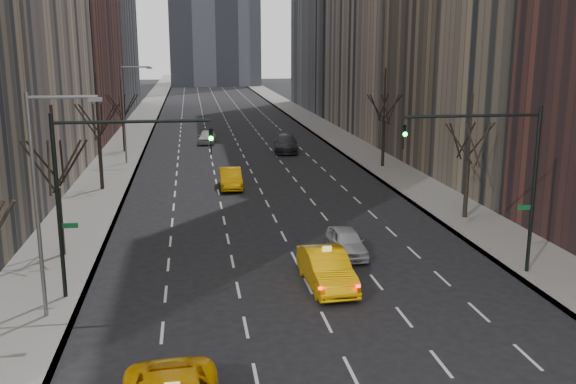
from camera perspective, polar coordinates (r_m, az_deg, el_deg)
name	(u,v)px	position (r m, az deg, el deg)	size (l,w,h in m)	color
sidewalk_left	(136,130)	(86.43, -13.35, 5.40)	(4.50, 320.00, 0.15)	slate
sidewalk_right	(320,126)	(87.87, 2.86, 5.85)	(4.50, 320.00, 0.15)	slate
tree_lw_b	(58,188)	(34.90, -19.80, 0.32)	(3.36, 3.50, 7.82)	black
tree_lw_c	(99,138)	(50.40, -16.44, 4.60)	(3.36, 3.50, 8.74)	black
tree_lw_d	(123,118)	(68.20, -14.46, 6.36)	(3.36, 3.50, 7.36)	black
tree_rw_b	(468,162)	(41.80, 15.71, 2.58)	(3.36, 3.50, 7.82)	black
tree_rw_c	(384,123)	(58.44, 8.52, 6.06)	(3.36, 3.50, 8.74)	black
traffic_mast_left	(97,176)	(28.26, -16.58, 1.40)	(6.69, 0.39, 8.00)	black
traffic_mast_right	(502,164)	(31.39, 18.50, 2.37)	(6.69, 0.39, 8.00)	black
streetlight_near	(44,184)	(26.62, -20.85, 0.68)	(2.83, 0.22, 9.00)	slate
streetlight_far	(127,104)	(60.95, -14.10, 7.59)	(2.83, 0.22, 9.00)	slate
taxi_sedan	(327,269)	(29.70, 3.46, -6.82)	(1.80, 5.17, 1.70)	#FDAE05
silver_sedan_ahead	(346,242)	(34.15, 5.21, -4.45)	(1.67, 4.16, 1.42)	#A9ABB1
far_taxi	(231,178)	(50.04, -5.13, 1.23)	(1.64, 4.69, 1.55)	#F09D05
far_suv_grey	(286,143)	(67.02, -0.20, 4.34)	(2.44, 6.00, 1.74)	#2C2C31
far_car_white	(207,137)	(73.42, -7.20, 4.90)	(1.80, 4.47, 1.52)	silver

